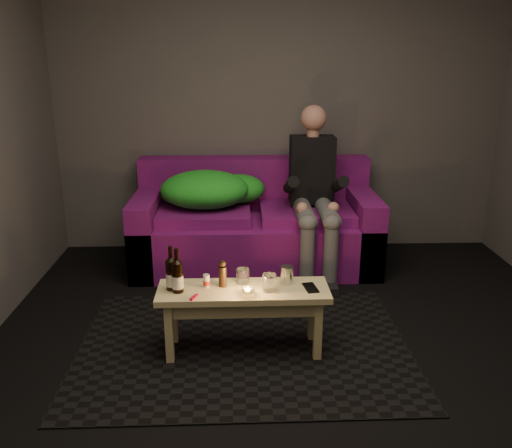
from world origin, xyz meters
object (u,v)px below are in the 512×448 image
Objects in this scene: sofa at (255,228)px; beer_bottle_a at (172,274)px; steel_cup at (287,275)px; coffee_table at (243,300)px; beer_bottle_b at (177,276)px; person at (314,188)px.

beer_bottle_a is at bearing -110.01° from sofa.
sofa is 1.43m from steel_cup.
coffee_table is 3.79× the size of beer_bottle_a.
steel_cup is at bearing 9.23° from beer_bottle_b.
beer_bottle_a reaches higher than steel_cup.
sofa reaches higher than coffee_table.
person is 1.68m from beer_bottle_b.
person is 1.31× the size of coffee_table.
steel_cup is (0.27, 0.07, 0.13)m from coffee_table.
person is (0.48, -0.17, 0.39)m from sofa.
sofa reaches higher than beer_bottle_a.
sofa is at bearing 71.70° from beer_bottle_b.
coffee_table is 0.43m from beer_bottle_b.
beer_bottle_b is 2.51× the size of steel_cup.
person is 4.98× the size of beer_bottle_a.
coffee_table is 0.31m from steel_cup.
steel_cup reaches higher than coffee_table.
beer_bottle_a reaches higher than coffee_table.
beer_bottle_b is at bearing -42.47° from beer_bottle_a.
sofa reaches higher than beer_bottle_b.
beer_bottle_a is (-0.54, -1.48, 0.21)m from sofa.
person is at bearing 54.03° from beer_bottle_b.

